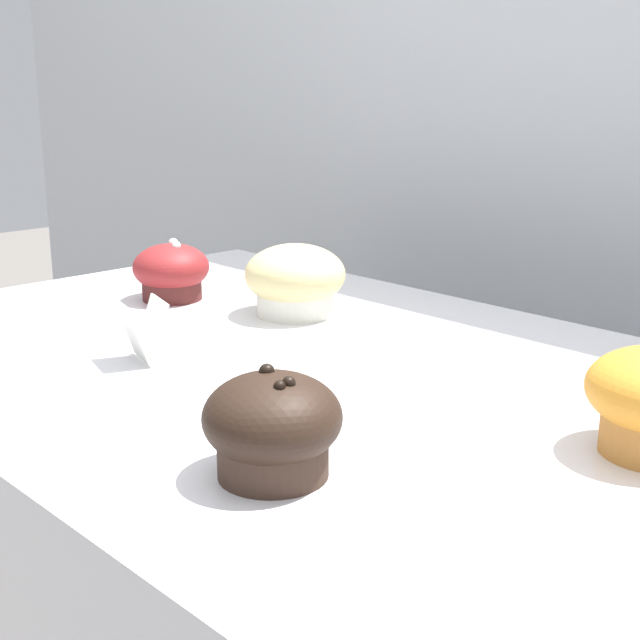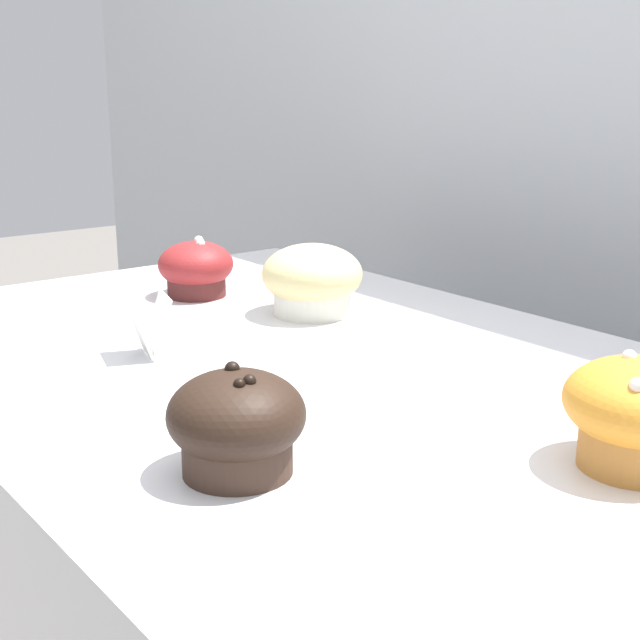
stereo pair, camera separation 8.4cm
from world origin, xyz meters
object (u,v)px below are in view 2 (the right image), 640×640
Objects in this scene: muffin_back_left at (312,280)px; muffin_front_left at (237,424)px; muffin_back_right at (638,412)px; muffin_front_center at (196,269)px.

muffin_front_left is at bearing -44.12° from muffin_back_left.
muffin_back_left is 0.48m from muffin_back_right.
muffin_back_left is at bearing 135.88° from muffin_front_left.
muffin_front_center is 0.63m from muffin_back_right.
muffin_back_right is 1.08× the size of muffin_front_left.
muffin_front_center is 0.53m from muffin_front_left.
muffin_front_left is at bearing -26.97° from muffin_front_center.
muffin_front_left is at bearing -125.99° from muffin_back_right.
muffin_back_left reaches higher than muffin_front_left.
muffin_front_left reaches higher than muffin_front_center.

